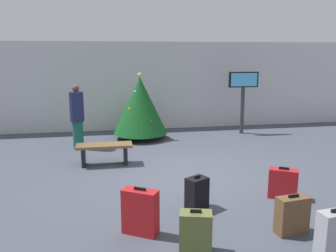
{
  "coord_description": "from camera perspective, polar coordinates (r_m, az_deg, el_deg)",
  "views": [
    {
      "loc": [
        -1.61,
        -6.75,
        2.52
      ],
      "look_at": [
        -0.26,
        0.82,
        0.9
      ],
      "focal_mm": 37.6,
      "sensor_mm": 36.0,
      "label": 1
    }
  ],
  "objects": [
    {
      "name": "suitcase_4",
      "position": [
        5.4,
        19.47,
        -13.47
      ],
      "size": [
        0.48,
        0.27,
        0.58
      ],
      "color": "brown",
      "rests_on": "ground_plane"
    },
    {
      "name": "holiday_tree",
      "position": [
        10.31,
        -4.54,
        3.36
      ],
      "size": [
        1.58,
        1.58,
        1.95
      ],
      "color": "#4C3319",
      "rests_on": "ground_plane"
    },
    {
      "name": "suitcase_3",
      "position": [
        6.56,
        18.13,
        -8.86
      ],
      "size": [
        0.53,
        0.43,
        0.57
      ],
      "color": "#B2191E",
      "rests_on": "ground_plane"
    },
    {
      "name": "suitcase_5",
      "position": [
        4.7,
        4.49,
        -16.78
      ],
      "size": [
        0.46,
        0.33,
        0.58
      ],
      "color": "#59602D",
      "rests_on": "ground_plane"
    },
    {
      "name": "suitcase_2",
      "position": [
        4.88,
        25.24,
        -16.01
      ],
      "size": [
        0.42,
        0.25,
        0.7
      ],
      "color": "#9EA0A5",
      "rests_on": "ground_plane"
    },
    {
      "name": "flight_info_kiosk",
      "position": [
        11.17,
        12.08,
        5.66
      ],
      "size": [
        0.93,
        0.12,
        1.93
      ],
      "color": "#333338",
      "rests_on": "ground_plane"
    },
    {
      "name": "back_wall",
      "position": [
        11.69,
        -2.16,
        6.51
      ],
      "size": [
        16.0,
        0.2,
        2.85
      ],
      "primitive_type": "cube",
      "color": "silver",
      "rests_on": "ground_plane"
    },
    {
      "name": "waiting_bench",
      "position": [
        8.12,
        -10.26,
        -3.82
      ],
      "size": [
        1.25,
        0.44,
        0.48
      ],
      "color": "brown",
      "rests_on": "ground_plane"
    },
    {
      "name": "traveller_0",
      "position": [
        9.57,
        -14.53,
        1.66
      ],
      "size": [
        0.43,
        0.43,
        1.69
      ],
      "color": "#19594C",
      "rests_on": "ground_plane"
    },
    {
      "name": "suitcase_1",
      "position": [
        5.08,
        -4.51,
        -13.72
      ],
      "size": [
        0.54,
        0.44,
        0.69
      ],
      "color": "#B2191E",
      "rests_on": "ground_plane"
    },
    {
      "name": "ground_plane",
      "position": [
        7.39,
        3.15,
        -8.08
      ],
      "size": [
        16.0,
        16.0,
        0.0
      ],
      "primitive_type": "plane",
      "color": "#424754"
    },
    {
      "name": "suitcase_0",
      "position": [
        5.86,
        4.71,
        -10.79
      ],
      "size": [
        0.41,
        0.37,
        0.57
      ],
      "color": "black",
      "rests_on": "ground_plane"
    }
  ]
}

